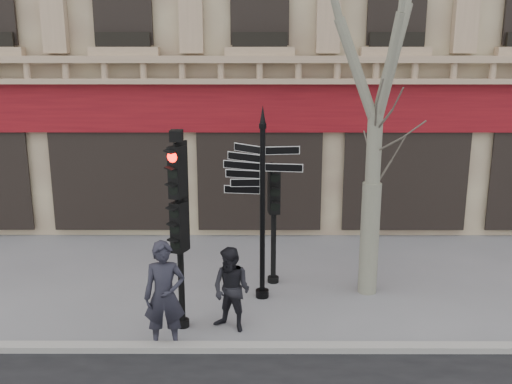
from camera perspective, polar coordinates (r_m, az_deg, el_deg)
ground at (r=11.52m, az=0.42°, el=-12.15°), size 80.00×80.00×0.00m
kerb at (r=10.25m, az=0.46°, el=-15.30°), size 80.00×0.25×0.12m
fingerpost at (r=11.42m, az=0.66°, el=2.05°), size 2.13×2.13×4.04m
traffic_signal_main at (r=10.31m, az=-7.74°, el=-1.43°), size 0.49×0.43×3.73m
traffic_signal_secondary at (r=12.41m, az=1.79°, el=-1.13°), size 0.48×0.38×2.64m
pedestrian_a at (r=10.05m, az=-9.13°, el=-10.25°), size 0.76×0.54×1.96m
pedestrian_b at (r=10.64m, az=-2.47°, el=-9.73°), size 0.97×0.91×1.60m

